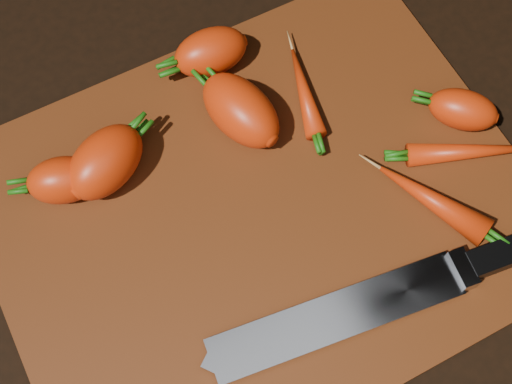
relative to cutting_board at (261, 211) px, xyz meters
name	(u,v)px	position (x,y,z in m)	size (l,w,h in m)	color
ground	(261,215)	(0.00, 0.00, -0.01)	(2.00, 2.00, 0.01)	black
cutting_board	(261,211)	(0.00, 0.00, 0.00)	(0.50, 0.40, 0.01)	#52250E
carrot_0	(105,162)	(-0.11, 0.10, 0.03)	(0.09, 0.05, 0.05)	red
carrot_1	(63,180)	(-0.15, 0.10, 0.03)	(0.07, 0.04, 0.04)	red
carrot_2	(241,110)	(0.03, 0.09, 0.03)	(0.09, 0.05, 0.05)	red
carrot_3	(211,52)	(0.03, 0.17, 0.03)	(0.08, 0.05, 0.05)	red
carrot_4	(463,110)	(0.22, -0.01, 0.03)	(0.07, 0.04, 0.04)	red
carrot_5	(304,91)	(0.10, 0.09, 0.02)	(0.10, 0.02, 0.02)	red
carrot_6	(474,151)	(0.21, -0.05, 0.02)	(0.13, 0.02, 0.02)	red
carrot_7	(432,200)	(0.14, -0.07, 0.02)	(0.11, 0.03, 0.03)	red
knife	(360,308)	(0.03, -0.13, 0.02)	(0.38, 0.08, 0.02)	gray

